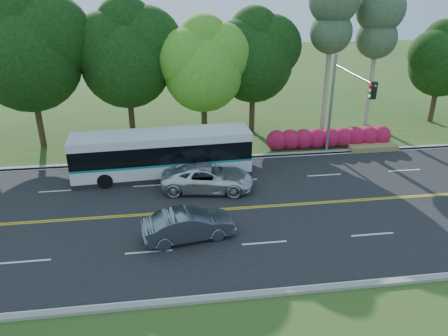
{
  "coord_description": "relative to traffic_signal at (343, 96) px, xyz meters",
  "views": [
    {
      "loc": [
        -4.81,
        -20.75,
        11.94
      ],
      "look_at": [
        -1.71,
        2.0,
        1.6
      ],
      "focal_mm": 35.0,
      "sensor_mm": 36.0,
      "label": 1
    }
  ],
  "objects": [
    {
      "name": "lane_markings",
      "position": [
        -6.59,
        -5.4,
        -4.65
      ],
      "size": [
        57.6,
        13.82,
        0.0
      ],
      "color": "gold",
      "rests_on": "road"
    },
    {
      "name": "road",
      "position": [
        -6.49,
        -5.4,
        -4.66
      ],
      "size": [
        60.0,
        14.0,
        0.02
      ],
      "primitive_type": "cube",
      "color": "black",
      "rests_on": "ground"
    },
    {
      "name": "sedan",
      "position": [
        -10.56,
        -7.97,
        -3.92
      ],
      "size": [
        4.67,
        2.33,
        1.47
      ],
      "primitive_type": "imported",
      "rotation": [
        0.0,
        0.0,
        1.75
      ],
      "color": "slate",
      "rests_on": "road"
    },
    {
      "name": "suv",
      "position": [
        -9.11,
        -2.87,
        -3.9
      ],
      "size": [
        5.77,
        3.34,
        1.51
      ],
      "primitive_type": "imported",
      "rotation": [
        0.0,
        0.0,
        1.41
      ],
      "color": "silver",
      "rests_on": "road"
    },
    {
      "name": "traffic_signal",
      "position": [
        0.0,
        0.0,
        0.0
      ],
      "size": [
        0.42,
        6.1,
        7.0
      ],
      "color": "gray",
      "rests_on": "ground"
    },
    {
      "name": "tree_row",
      "position": [
        -11.65,
        6.73,
        2.06
      ],
      "size": [
        44.7,
        9.1,
        13.84
      ],
      "color": "black",
      "rests_on": "ground"
    },
    {
      "name": "curb_north",
      "position": [
        -6.49,
        1.75,
        -4.6
      ],
      "size": [
        60.0,
        0.3,
        0.15
      ],
      "primitive_type": "cube",
      "color": "gray",
      "rests_on": "ground"
    },
    {
      "name": "ground",
      "position": [
        -6.49,
        -5.4,
        -4.67
      ],
      "size": [
        120.0,
        120.0,
        0.0
      ],
      "primitive_type": "plane",
      "color": "#2B521B",
      "rests_on": "ground"
    },
    {
      "name": "bougainvillea_hedge",
      "position": [
        0.69,
        2.75,
        -3.95
      ],
      "size": [
        9.5,
        2.25,
        1.5
      ],
      "color": "maroon",
      "rests_on": "ground"
    },
    {
      "name": "grass_verge",
      "position": [
        -6.49,
        3.6,
        -4.62
      ],
      "size": [
        60.0,
        4.0,
        0.1
      ],
      "primitive_type": "cube",
      "color": "#2B521B",
      "rests_on": "ground"
    },
    {
      "name": "curb_south",
      "position": [
        -6.49,
        -12.55,
        -4.6
      ],
      "size": [
        60.0,
        0.3,
        0.15
      ],
      "primitive_type": "cube",
      "color": "gray",
      "rests_on": "ground"
    },
    {
      "name": "transit_bus",
      "position": [
        -11.75,
        -0.57,
        -3.22
      ],
      "size": [
        11.16,
        2.96,
        2.89
      ],
      "rotation": [
        0.0,
        0.0,
        0.05
      ],
      "color": "silver",
      "rests_on": "road"
    }
  ]
}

